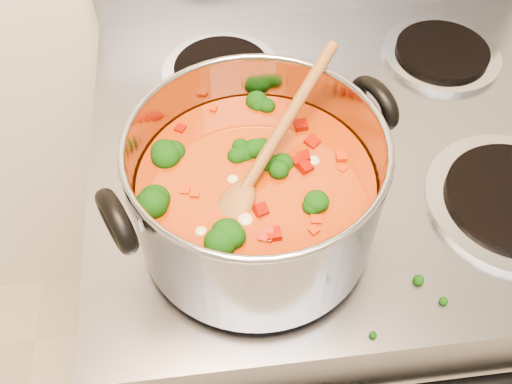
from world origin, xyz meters
TOP-DOWN VIEW (x-y plane):
  - electric_range at (0.01, 1.16)m, footprint 0.78×0.70m
  - stockpot at (-0.15, 1.00)m, footprint 0.35×0.29m
  - wooden_spoon at (-0.15, 1.01)m, footprint 0.18×0.21m
  - cooktop_crumbs at (-0.05, 1.01)m, footprint 0.38×0.25m

SIDE VIEW (x-z plane):
  - electric_range at x=0.01m, z-range -0.07..1.01m
  - cooktop_crumbs at x=-0.05m, z-range 0.92..0.93m
  - stockpot at x=-0.15m, z-range 0.92..1.10m
  - wooden_spoon at x=-0.15m, z-range 1.00..1.10m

